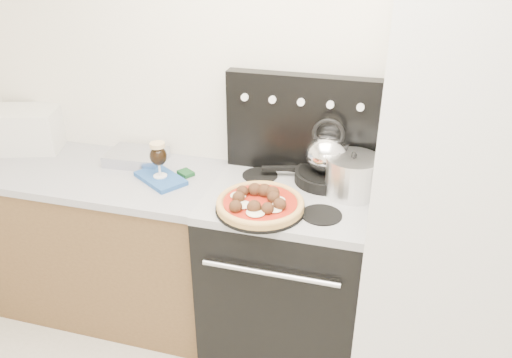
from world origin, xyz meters
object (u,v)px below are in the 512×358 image
(toaster_oven, at_px, (26,129))
(tea_kettle, at_px, (327,150))
(oven_mitt, at_px, (161,178))
(skillet, at_px, (325,177))
(stock_pot, at_px, (352,177))
(stove_body, at_px, (286,275))
(pizza_pan, at_px, (260,208))
(pizza, at_px, (260,202))
(base_cabinet, at_px, (99,242))
(beer_glass, at_px, (159,160))
(fridge, at_px, (446,212))

(toaster_oven, bearing_deg, tea_kettle, -18.34)
(tea_kettle, bearing_deg, oven_mitt, 179.35)
(skillet, distance_m, stock_pot, 0.17)
(oven_mitt, bearing_deg, tea_kettle, 11.96)
(stove_body, height_order, pizza_pan, pizza_pan)
(oven_mitt, height_order, pizza, pizza)
(base_cabinet, relative_size, tea_kettle, 6.30)
(beer_glass, xyz_separation_m, pizza_pan, (0.57, -0.18, -0.09))
(oven_mitt, bearing_deg, fridge, -1.20)
(toaster_oven, relative_size, pizza_pan, 0.93)
(base_cabinet, xyz_separation_m, pizza, (1.01, -0.20, 0.53))
(beer_glass, bearing_deg, toaster_oven, 168.90)
(base_cabinet, xyz_separation_m, pizza_pan, (1.01, -0.20, 0.50))
(beer_glass, xyz_separation_m, tea_kettle, (0.81, 0.17, 0.07))
(pizza, xyz_separation_m, skillet, (0.24, 0.35, -0.01))
(skillet, xyz_separation_m, tea_kettle, (0.00, 0.00, 0.14))
(stock_pot, bearing_deg, base_cabinet, -177.54)
(beer_glass, relative_size, skillet, 0.61)
(fridge, height_order, beer_glass, fridge)
(skillet, bearing_deg, pizza, -124.34)
(fridge, height_order, pizza_pan, fridge)
(base_cabinet, bearing_deg, stove_body, -1.30)
(base_cabinet, relative_size, skillet, 4.78)
(pizza, relative_size, tea_kettle, 1.70)
(toaster_oven, bearing_deg, beer_glass, -29.22)
(toaster_oven, xyz_separation_m, beer_glass, (0.91, -0.18, -0.00))
(stove_body, distance_m, beer_glass, 0.88)
(stove_body, bearing_deg, pizza_pan, -117.69)
(fridge, relative_size, pizza, 4.87)
(beer_glass, bearing_deg, oven_mitt, 0.00)
(stove_body, distance_m, pizza, 0.56)
(oven_mitt, height_order, skillet, skillet)
(base_cabinet, height_order, tea_kettle, tea_kettle)
(pizza, height_order, tea_kettle, tea_kettle)
(fridge, bearing_deg, stove_body, 177.95)
(tea_kettle, bearing_deg, pizza_pan, -136.95)
(fridge, height_order, oven_mitt, fridge)
(beer_glass, height_order, pizza_pan, beer_glass)
(oven_mitt, relative_size, pizza_pan, 0.68)
(pizza, bearing_deg, toaster_oven, 166.43)
(toaster_oven, height_order, skillet, toaster_oven)
(fridge, xyz_separation_m, tea_kettle, (-0.55, 0.20, 0.14))
(stove_body, bearing_deg, stock_pot, 16.80)
(beer_glass, bearing_deg, fridge, -1.20)
(stove_body, bearing_deg, tea_kettle, 49.92)
(pizza_pan, height_order, tea_kettle, tea_kettle)
(stove_body, relative_size, fridge, 0.46)
(base_cabinet, relative_size, stock_pot, 5.93)
(skillet, bearing_deg, base_cabinet, -173.18)
(oven_mitt, height_order, pizza_pan, pizza_pan)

